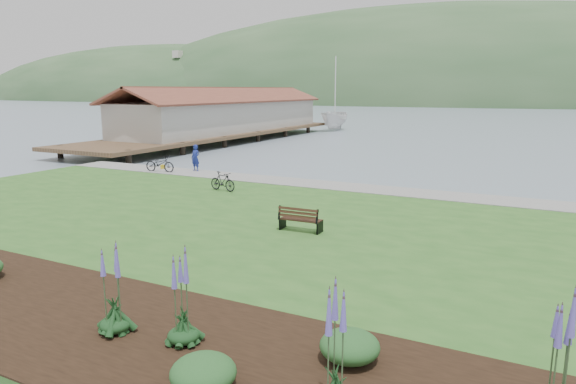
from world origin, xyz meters
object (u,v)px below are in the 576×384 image
Objects in this scene: park_bench at (300,219)px; bicycle_a at (160,164)px; person at (195,156)px; sailboat at (335,130)px.

park_bench is 0.78× the size of bicycle_a.
person reaches higher than park_bench.
park_bench is 14.44m from person.
bicycle_a is at bearing 147.03° from park_bench.
park_bench is at bearing -33.25° from person.
park_bench is 0.79× the size of person.
sailboat is (-6.29, 37.30, -1.34)m from person.
sailboat reaches higher than bicycle_a.
bicycle_a is (-1.72, -1.17, -0.44)m from person.
sailboat reaches higher than park_bench.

